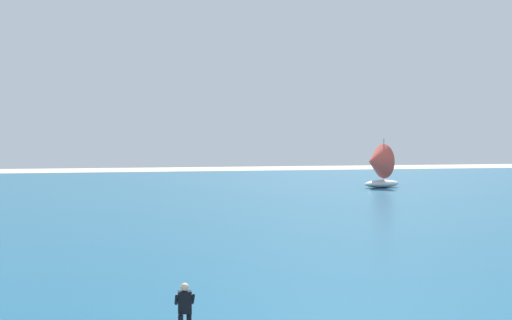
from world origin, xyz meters
name	(u,v)px	position (x,y,z in m)	size (l,w,h in m)	color
ocean	(198,205)	(0.00, 51.28, 0.05)	(160.00, 90.00, 0.10)	navy
sailboat_far_left	(377,165)	(20.17, 63.43, 2.49)	(4.64, 4.07, 5.22)	silver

